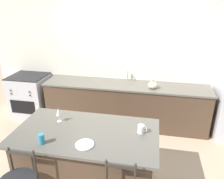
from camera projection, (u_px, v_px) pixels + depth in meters
ground_plane at (122, 132)px, 4.35m from camera, size 18.00×18.00×0.00m
wall_back at (128, 57)px, 4.49m from camera, size 6.00×0.07×2.70m
back_counter at (125, 104)px, 4.53m from camera, size 3.29×0.70×0.89m
sink_faucet at (127, 74)px, 4.49m from camera, size 0.02×0.13×0.22m
kitchen_island at (88, 162)px, 2.87m from camera, size 1.78×0.97×0.94m
oven_range at (31, 96)px, 4.87m from camera, size 0.76×0.70×0.94m
dinner_plate at (85, 144)px, 2.44m from camera, size 0.22×0.22×0.02m
wine_glass at (58, 112)px, 2.87m from camera, size 0.06×0.06×0.20m
coffee_mug at (141, 129)px, 2.65m from camera, size 0.12×0.08×0.10m
tumbler_cup at (41, 139)px, 2.45m from camera, size 0.07×0.07×0.12m
pumpkin_decoration at (153, 85)px, 4.11m from camera, size 0.18×0.18×0.16m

